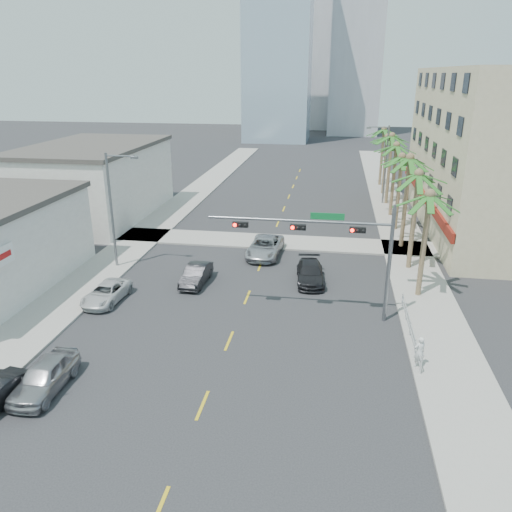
{
  "coord_description": "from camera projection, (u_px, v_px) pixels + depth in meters",
  "views": [
    {
      "loc": [
        5.49,
        -20.69,
        14.51
      ],
      "look_at": [
        0.8,
        8.83,
        3.5
      ],
      "focal_mm": 35.0,
      "sensor_mm": 36.0,
      "label": 1
    }
  ],
  "objects": [
    {
      "name": "tower_far_left",
      "position": [
        279.0,
        25.0,
        105.92
      ],
      "size": [
        14.0,
        14.0,
        48.0
      ],
      "primitive_type": "cube",
      "color": "#99B2C6",
      "rests_on": "ground"
    },
    {
      "name": "tower_far_center",
      "position": [
        310.0,
        47.0,
        134.02
      ],
      "size": [
        16.0,
        16.0,
        42.0
      ],
      "primitive_type": "cube",
      "color": "#ADADB2",
      "rests_on": "ground"
    },
    {
      "name": "car_lane_right",
      "position": [
        310.0,
        273.0,
        36.58
      ],
      "size": [
        2.42,
        4.96,
        1.39
      ],
      "primitive_type": "imported",
      "rotation": [
        0.0,
        0.0,
        0.1
      ],
      "color": "black",
      "rests_on": "ground"
    },
    {
      "name": "streetlight_right",
      "position": [
        384.0,
        161.0,
        56.85
      ],
      "size": [
        2.55,
        0.25,
        9.0
      ],
      "color": "slate",
      "rests_on": "ground"
    },
    {
      "name": "palm_tree_4",
      "position": [
        396.0,
        146.0,
        51.12
      ],
      "size": [
        4.8,
        4.8,
        8.16
      ],
      "color": "brown",
      "rests_on": "ground"
    },
    {
      "name": "palm_tree_3",
      "position": [
        402.0,
        158.0,
        46.42
      ],
      "size": [
        4.8,
        4.8,
        7.8
      ],
      "color": "brown",
      "rests_on": "ground"
    },
    {
      "name": "car_parked_near",
      "position": [
        45.0,
        376.0,
        24.0
      ],
      "size": [
        1.9,
        4.56,
        1.55
      ],
      "primitive_type": "imported",
      "rotation": [
        0.0,
        0.0,
        0.02
      ],
      "color": "#A7A6AB",
      "rests_on": "ground"
    },
    {
      "name": "car_lane_center",
      "position": [
        265.0,
        247.0,
        41.83
      ],
      "size": [
        2.88,
        5.71,
        1.55
      ],
      "primitive_type": "imported",
      "rotation": [
        0.0,
        0.0,
        -0.06
      ],
      "color": "#B3B3B8",
      "rests_on": "ground"
    },
    {
      "name": "palm_tree_7",
      "position": [
        384.0,
        130.0,
        65.58
      ],
      "size": [
        4.8,
        4.8,
        8.16
      ],
      "color": "brown",
      "rests_on": "ground"
    },
    {
      "name": "sidewalk_left",
      "position": [
        136.0,
        242.0,
        45.27
      ],
      "size": [
        4.0,
        120.0,
        0.15
      ],
      "primitive_type": "cube",
      "color": "gray",
      "rests_on": "ground"
    },
    {
      "name": "traffic_signal_mast",
      "position": [
        336.0,
        241.0,
        29.77
      ],
      "size": [
        11.12,
        0.54,
        7.2
      ],
      "color": "slate",
      "rests_on": "ground"
    },
    {
      "name": "ground",
      "position": [
        213.0,
        381.0,
        25.0
      ],
      "size": [
        260.0,
        260.0,
        0.0
      ],
      "primitive_type": "plane",
      "color": "#262628",
      "rests_on": "ground"
    },
    {
      "name": "palm_tree_1",
      "position": [
        419.0,
        175.0,
        36.66
      ],
      "size": [
        4.8,
        4.8,
        8.16
      ],
      "color": "brown",
      "rests_on": "ground"
    },
    {
      "name": "palm_tree_0",
      "position": [
        430.0,
        196.0,
        31.96
      ],
      "size": [
        4.8,
        4.8,
        7.8
      ],
      "color": "brown",
      "rests_on": "ground"
    },
    {
      "name": "sidewalk_right",
      "position": [
        409.0,
        256.0,
        41.74
      ],
      "size": [
        4.0,
        120.0,
        0.15
      ],
      "primitive_type": "cube",
      "color": "gray",
      "rests_on": "ground"
    },
    {
      "name": "guardrail",
      "position": [
        410.0,
        327.0,
        28.81
      ],
      "size": [
        0.08,
        8.08,
        1.0
      ],
      "color": "silver",
      "rests_on": "ground"
    },
    {
      "name": "tower_far_right",
      "position": [
        360.0,
        1.0,
        115.25
      ],
      "size": [
        12.0,
        12.0,
        60.0
      ],
      "primitive_type": "cube",
      "color": "#ADADB2",
      "rests_on": "ground"
    },
    {
      "name": "building_left_far",
      "position": [
        95.0,
        183.0,
        52.57
      ],
      "size": [
        11.0,
        18.0,
        7.2
      ],
      "primitive_type": "cube",
      "color": "beige",
      "rests_on": "ground"
    },
    {
      "name": "pedestrian",
      "position": [
        419.0,
        352.0,
        25.68
      ],
      "size": [
        0.72,
        0.6,
        1.7
      ],
      "primitive_type": "imported",
      "rotation": [
        0.0,
        0.0,
        3.51
      ],
      "color": "silver",
      "rests_on": "sidewalk_right"
    },
    {
      "name": "car_lane_left",
      "position": [
        196.0,
        275.0,
        36.3
      ],
      "size": [
        1.61,
        4.23,
        1.38
      ],
      "primitive_type": "imported",
      "rotation": [
        0.0,
        0.0,
        -0.04
      ],
      "color": "black",
      "rests_on": "ground"
    },
    {
      "name": "palm_tree_6",
      "position": [
        387.0,
        137.0,
        60.88
      ],
      "size": [
        4.8,
        4.8,
        7.8
      ],
      "color": "brown",
      "rests_on": "ground"
    },
    {
      "name": "car_parked_far",
      "position": [
        106.0,
        293.0,
        33.46
      ],
      "size": [
        2.28,
        4.5,
        1.22
      ],
      "primitive_type": "imported",
      "rotation": [
        0.0,
        0.0,
        -0.06
      ],
      "color": "silver",
      "rests_on": "ground"
    },
    {
      "name": "sidewalk_cross",
      "position": [
        270.0,
        241.0,
        45.36
      ],
      "size": [
        80.0,
        4.0,
        0.15
      ],
      "primitive_type": "cube",
      "color": "gray",
      "rests_on": "ground"
    },
    {
      "name": "palm_tree_2",
      "position": [
        410.0,
        159.0,
        41.36
      ],
      "size": [
        4.8,
        4.8,
        8.52
      ],
      "color": "brown",
      "rests_on": "ground"
    },
    {
      "name": "streetlight_left",
      "position": [
        113.0,
        205.0,
        37.84
      ],
      "size": [
        2.55,
        0.25,
        9.0
      ],
      "color": "slate",
      "rests_on": "ground"
    },
    {
      "name": "palm_tree_5",
      "position": [
        392.0,
        137.0,
        55.82
      ],
      "size": [
        4.8,
        4.8,
        8.52
      ],
      "color": "brown",
      "rests_on": "ground"
    }
  ]
}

